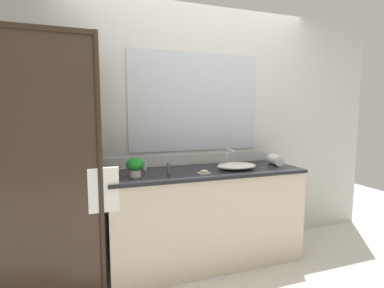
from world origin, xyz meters
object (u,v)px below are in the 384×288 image
sink_basin (237,166)px  potted_plant (135,166)px  rolled_towel_near_edge (276,160)px  soap_dish (204,172)px  faucet (228,160)px  amenity_bottle_shampoo (168,168)px  amenity_bottle_body_wash (145,166)px

sink_basin → potted_plant: potted_plant is taller
rolled_towel_near_edge → soap_dish: bearing=-169.3°
faucet → rolled_towel_near_edge: size_ratio=0.96×
potted_plant → faucet: bearing=12.6°
amenity_bottle_shampoo → rolled_towel_near_edge: size_ratio=0.53×
sink_basin → soap_dish: sink_basin is taller
potted_plant → rolled_towel_near_edge: bearing=3.1°
potted_plant → amenity_bottle_body_wash: bearing=63.3°
amenity_bottle_shampoo → rolled_towel_near_edge: 1.13m
potted_plant → amenity_bottle_shampoo: bearing=9.0°
soap_dish → rolled_towel_near_edge: bearing=10.7°
faucet → sink_basin: bearing=-90.0°
soap_dish → amenity_bottle_shampoo: 0.32m
potted_plant → rolled_towel_near_edge: (1.43, 0.08, -0.04)m
potted_plant → amenity_bottle_body_wash: potted_plant is taller
sink_basin → rolled_towel_near_edge: 0.48m
faucet → amenity_bottle_shampoo: bearing=-165.8°
sink_basin → rolled_towel_near_edge: bearing=7.0°
sink_basin → potted_plant: size_ratio=2.40×
sink_basin → faucet: (0.00, 0.19, 0.03)m
potted_plant → amenity_bottle_shampoo: (0.30, 0.05, -0.04)m
sink_basin → soap_dish: (-0.37, -0.10, -0.02)m
rolled_towel_near_edge → amenity_bottle_shampoo: bearing=-178.5°
potted_plant → soap_dish: bearing=-7.9°
amenity_bottle_body_wash → amenity_bottle_shampoo: bearing=-49.9°
sink_basin → faucet: 0.20m
potted_plant → amenity_bottle_body_wash: size_ratio=2.21×
soap_dish → amenity_bottle_body_wash: size_ratio=1.37×
amenity_bottle_body_wash → rolled_towel_near_edge: rolled_towel_near_edge is taller
sink_basin → soap_dish: bearing=-164.7°
faucet → amenity_bottle_body_wash: faucet is taller
rolled_towel_near_edge → amenity_bottle_body_wash: bearing=172.4°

